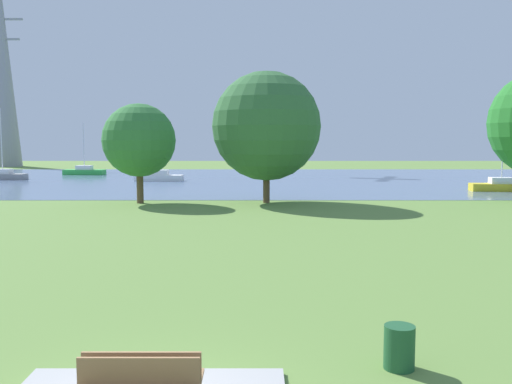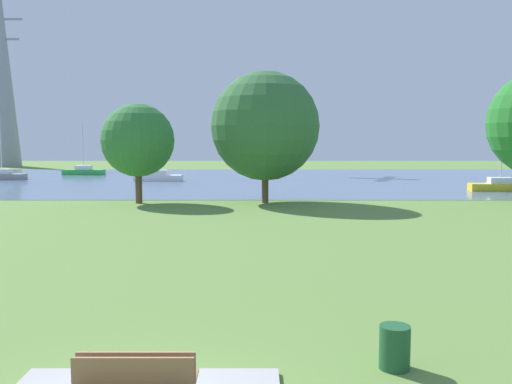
% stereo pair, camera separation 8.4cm
% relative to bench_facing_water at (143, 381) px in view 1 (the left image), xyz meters
% --- Properties ---
extents(ground_plane, '(160.00, 160.00, 0.00)m').
position_rel_bench_facing_water_xyz_m(ground_plane, '(0.00, 21.73, -0.47)').
color(ground_plane, olive).
extents(bench_facing_water, '(1.80, 0.48, 0.89)m').
position_rel_bench_facing_water_xyz_m(bench_facing_water, '(0.00, 0.00, 0.00)').
color(bench_facing_water, tan).
rests_on(bench_facing_water, concrete_pad).
extents(litter_bin, '(0.56, 0.56, 0.80)m').
position_rel_bench_facing_water_xyz_m(litter_bin, '(4.32, 1.56, -0.07)').
color(litter_bin, '#1E512D').
rests_on(litter_bin, ground).
extents(water_surface, '(140.00, 40.00, 0.02)m').
position_rel_bench_facing_water_xyz_m(water_surface, '(0.00, 49.73, -0.46)').
color(water_surface, slate).
rests_on(water_surface, ground).
extents(sailboat_gray, '(4.89, 1.80, 7.45)m').
position_rel_bench_facing_water_xyz_m(sailboat_gray, '(-24.76, 49.66, -0.00)').
color(sailboat_gray, gray).
rests_on(sailboat_gray, water_surface).
extents(sailboat_yellow, '(4.93, 1.98, 5.95)m').
position_rel_bench_facing_water_xyz_m(sailboat_yellow, '(21.61, 36.60, -0.02)').
color(sailboat_yellow, yellow).
rests_on(sailboat_yellow, water_surface).
extents(sailboat_white, '(4.89, 1.82, 6.13)m').
position_rel_bench_facing_water_xyz_m(sailboat_white, '(-8.06, 47.70, -0.02)').
color(sailboat_white, white).
rests_on(sailboat_white, water_surface).
extents(sailboat_green, '(4.90, 1.85, 6.19)m').
position_rel_bench_facing_water_xyz_m(sailboat_green, '(-18.70, 57.68, -0.02)').
color(sailboat_green, green).
rests_on(sailboat_green, water_surface).
extents(tree_east_near, '(4.77, 4.77, 6.51)m').
position_rel_bench_facing_water_xyz_m(tree_east_near, '(-5.90, 28.09, 3.65)').
color(tree_east_near, brown).
rests_on(tree_east_near, ground).
extents(tree_west_far, '(7.15, 7.15, 8.62)m').
position_rel_bench_facing_water_xyz_m(tree_west_far, '(2.41, 28.37, 4.57)').
color(tree_west_far, brown).
rests_on(tree_west_far, ground).
extents(electricity_pylon, '(6.40, 4.40, 28.17)m').
position_rel_bench_facing_water_xyz_m(electricity_pylon, '(-37.21, 78.75, 13.63)').
color(electricity_pylon, gray).
rests_on(electricity_pylon, ground).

